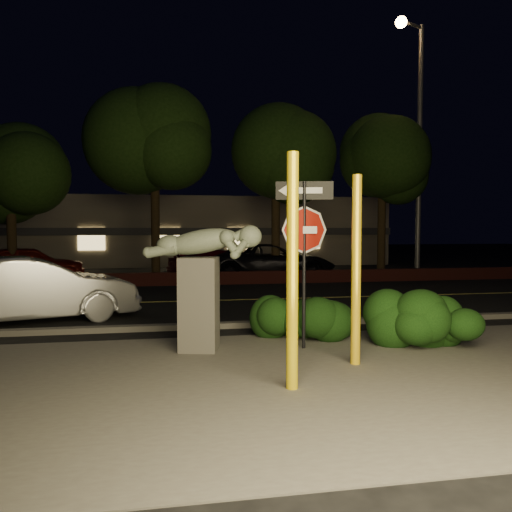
{
  "coord_description": "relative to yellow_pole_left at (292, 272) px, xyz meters",
  "views": [
    {
      "loc": [
        -2.08,
        -7.83,
        2.18
      ],
      "look_at": [
        -0.24,
        2.34,
        1.6
      ],
      "focal_mm": 35.0,
      "sensor_mm": 36.0,
      "label": 1
    }
  ],
  "objects": [
    {
      "name": "sculpture",
      "position": [
        -1.05,
        2.38,
        -0.21
      ],
      "size": [
        2.08,
        1.0,
        2.23
      ],
      "rotation": [
        0.0,
        0.0,
        -0.24
      ],
      "color": "#4C4944",
      "rests_on": "ground"
    },
    {
      "name": "parked_car_red",
      "position": [
        -7.16,
        15.02,
        -0.85
      ],
      "size": [
        4.67,
        3.07,
        1.48
      ],
      "primitive_type": "imported",
      "rotation": [
        0.0,
        0.0,
        1.9
      ],
      "color": "maroon",
      "rests_on": "ground"
    },
    {
      "name": "tree_far_d",
      "position": [
        7.93,
        14.72,
        3.83
      ],
      "size": [
        4.4,
        4.4,
        7.42
      ],
      "color": "black",
      "rests_on": "ground"
    },
    {
      "name": "hedge_far_right",
      "position": [
        3.14,
        1.76,
        -1.1
      ],
      "size": [
        1.46,
        0.97,
        0.97
      ],
      "primitive_type": "ellipsoid",
      "rotation": [
        0.0,
        0.0,
        0.07
      ],
      "color": "black",
      "rests_on": "ground"
    },
    {
      "name": "patio",
      "position": [
        0.43,
        0.42,
        -1.58
      ],
      "size": [
        14.0,
        6.0,
        0.02
      ],
      "primitive_type": "cube",
      "color": "#4C4944",
      "rests_on": "ground"
    },
    {
      "name": "ground",
      "position": [
        0.43,
        11.42,
        -1.59
      ],
      "size": [
        90.0,
        90.0,
        0.0
      ],
      "primitive_type": "plane",
      "color": "black",
      "rests_on": "ground"
    },
    {
      "name": "streetlight",
      "position": [
        9.11,
        13.93,
        4.97
      ],
      "size": [
        1.56,
        0.87,
        11.03
      ],
      "rotation": [
        0.0,
        0.0,
        0.41
      ],
      "color": "#535359",
      "rests_on": "ground"
    },
    {
      "name": "silver_sedan",
      "position": [
        -4.67,
        5.72,
        -0.83
      ],
      "size": [
        4.88,
        3.0,
        1.52
      ],
      "primitive_type": "imported",
      "rotation": [
        0.0,
        0.0,
        1.9
      ],
      "color": "#BCBDC1",
      "rests_on": "ground"
    },
    {
      "name": "road",
      "position": [
        0.43,
        8.42,
        -1.58
      ],
      "size": [
        80.0,
        8.0,
        0.01
      ],
      "primitive_type": "cube",
      "color": "black",
      "rests_on": "ground"
    },
    {
      "name": "building",
      "position": [
        0.43,
        26.4,
        0.41
      ],
      "size": [
        22.0,
        10.2,
        4.0
      ],
      "color": "#665D51",
      "rests_on": "ground"
    },
    {
      "name": "tree_far_b",
      "position": [
        -2.07,
        14.62,
        4.46
      ],
      "size": [
        5.2,
        5.2,
        8.41
      ],
      "color": "black",
      "rests_on": "ground"
    },
    {
      "name": "parked_car_dark",
      "position": [
        2.87,
        14.64,
        -0.84
      ],
      "size": [
        5.54,
        2.81,
        1.5
      ],
      "primitive_type": "imported",
      "rotation": [
        0.0,
        0.0,
        1.51
      ],
      "color": "black",
      "rests_on": "ground"
    },
    {
      "name": "tree_far_a",
      "position": [
        -7.57,
        14.42,
        3.75
      ],
      "size": [
        4.6,
        4.6,
        7.43
      ],
      "color": "black",
      "rests_on": "ground"
    },
    {
      "name": "tree_far_c",
      "position": [
        2.93,
        14.22,
        4.07
      ],
      "size": [
        4.8,
        4.8,
        7.84
      ],
      "color": "black",
      "rests_on": "ground"
    },
    {
      "name": "yellow_pole_right",
      "position": [
        1.29,
        1.0,
        -0.08
      ],
      "size": [
        0.15,
        0.15,
        3.01
      ],
      "primitive_type": "cylinder",
      "color": "yellow",
      "rests_on": "ground"
    },
    {
      "name": "parking_lot",
      "position": [
        0.43,
        18.42,
        -1.58
      ],
      "size": [
        40.0,
        12.0,
        0.01
      ],
      "primitive_type": "cube",
      "color": "black",
      "rests_on": "ground"
    },
    {
      "name": "curb",
      "position": [
        0.43,
        4.32,
        -1.53
      ],
      "size": [
        80.0,
        0.25,
        0.12
      ],
      "primitive_type": "cube",
      "color": "#4C4944",
      "rests_on": "ground"
    },
    {
      "name": "signpost",
      "position": [
        0.77,
        2.16,
        0.55
      ],
      "size": [
        0.99,
        0.28,
        3.01
      ],
      "rotation": [
        0.0,
        0.0,
        -0.26
      ],
      "color": "black",
      "rests_on": "ground"
    },
    {
      "name": "brick_wall",
      "position": [
        0.43,
        12.72,
        -1.34
      ],
      "size": [
        40.0,
        0.35,
        0.5
      ],
      "primitive_type": "cube",
      "color": "#4E1B19",
      "rests_on": "ground"
    },
    {
      "name": "hedge_right",
      "position": [
        2.82,
        2.0,
        -0.96
      ],
      "size": [
        2.16,
        1.68,
        1.25
      ],
      "primitive_type": "ellipsoid",
      "rotation": [
        0.0,
        0.0,
        0.4
      ],
      "color": "black",
      "rests_on": "ground"
    },
    {
      "name": "parked_car_darkred",
      "position": [
        0.53,
        15.02,
        -0.95
      ],
      "size": [
        4.74,
        3.51,
        1.28
      ],
      "primitive_type": "imported",
      "rotation": [
        0.0,
        0.0,
        2.02
      ],
      "color": "#420811",
      "rests_on": "ground"
    },
    {
      "name": "yellow_pole_left",
      "position": [
        0.0,
        0.0,
        0.0
      ],
      "size": [
        0.16,
        0.16,
        3.18
      ],
      "primitive_type": "cylinder",
      "color": "yellow",
      "rests_on": "ground"
    },
    {
      "name": "hedge_center",
      "position": [
        1.08,
        2.98,
        -1.02
      ],
      "size": [
        2.28,
        1.27,
        1.13
      ],
      "primitive_type": "ellipsoid",
      "rotation": [
        0.0,
        0.0,
        0.12
      ],
      "color": "black",
      "rests_on": "ground"
    },
    {
      "name": "lane_marking",
      "position": [
        0.43,
        8.42,
        -1.57
      ],
      "size": [
        80.0,
        0.12,
        0.0
      ],
      "primitive_type": "cube",
      "color": "#CCC251",
      "rests_on": "road"
    }
  ]
}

